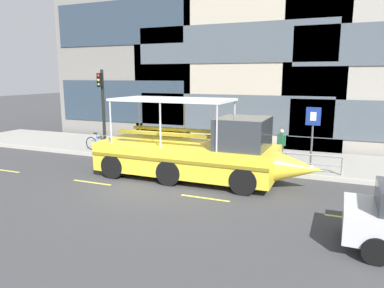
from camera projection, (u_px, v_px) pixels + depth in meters
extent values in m
plane|color=#3D3D3F|center=(155.00, 184.00, 14.15)|extent=(120.00, 120.00, 0.00)
cube|color=#99968E|center=(206.00, 154.00, 19.20)|extent=(32.00, 4.80, 0.18)
cube|color=#B2ADA3|center=(187.00, 164.00, 16.95)|extent=(32.00, 0.18, 0.18)
cube|color=#DBD64C|center=(4.00, 170.00, 16.14)|extent=(1.80, 0.12, 0.01)
cube|color=#DBD64C|center=(92.00, 182.00, 14.32)|extent=(1.80, 0.12, 0.01)
cube|color=#DBD64C|center=(205.00, 198.00, 12.49)|extent=(1.80, 0.12, 0.01)
cube|color=#DBD64C|center=(357.00, 219.00, 10.66)|extent=(1.80, 0.12, 0.01)
cube|color=#2D3D4C|center=(120.00, 101.00, 24.00)|extent=(9.35, 0.06, 2.75)
cube|color=#2D3D4C|center=(117.00, 23.00, 23.07)|extent=(9.35, 0.06, 2.75)
cube|color=#4C5660|center=(228.00, 113.00, 21.22)|extent=(11.66, 0.06, 2.20)
cube|color=#4C5660|center=(230.00, 43.00, 20.48)|extent=(11.66, 0.06, 2.20)
cylinder|color=gray|center=(214.00, 147.00, 16.63)|extent=(11.00, 0.07, 0.07)
cylinder|color=gray|center=(214.00, 155.00, 16.70)|extent=(11.00, 0.06, 0.06)
cylinder|color=gray|center=(114.00, 146.00, 18.80)|extent=(0.09, 0.09, 0.75)
cylinder|color=gray|center=(152.00, 150.00, 17.96)|extent=(0.09, 0.09, 0.75)
cylinder|color=gray|center=(192.00, 153.00, 17.12)|extent=(0.09, 0.09, 0.75)
cylinder|color=gray|center=(237.00, 157.00, 16.28)|extent=(0.09, 0.09, 0.75)
cylinder|color=gray|center=(287.00, 162.00, 15.45)|extent=(0.09, 0.09, 0.75)
cylinder|color=gray|center=(342.00, 166.00, 14.61)|extent=(0.09, 0.09, 0.75)
cylinder|color=black|center=(104.00, 111.00, 19.30)|extent=(0.16, 0.16, 4.32)
cube|color=black|center=(100.00, 80.00, 18.82)|extent=(0.24, 0.20, 0.72)
sphere|color=red|center=(98.00, 76.00, 18.68)|extent=(0.14, 0.14, 0.14)
sphere|color=gold|center=(98.00, 80.00, 18.72)|extent=(0.14, 0.14, 0.14)
sphere|color=green|center=(99.00, 84.00, 18.77)|extent=(0.14, 0.14, 0.14)
cylinder|color=#4C4F54|center=(312.00, 139.00, 15.33)|extent=(0.08, 0.08, 2.67)
cube|color=navy|center=(313.00, 116.00, 15.11)|extent=(0.60, 0.04, 0.76)
cube|color=white|center=(313.00, 116.00, 15.09)|extent=(0.24, 0.01, 0.36)
torus|color=black|center=(107.00, 145.00, 19.37)|extent=(0.70, 0.04, 0.70)
torus|color=black|center=(91.00, 143.00, 19.76)|extent=(0.70, 0.04, 0.70)
cylinder|color=#1E66B2|center=(99.00, 141.00, 19.53)|extent=(0.95, 0.04, 0.04)
cylinder|color=#1E66B2|center=(96.00, 138.00, 19.58)|extent=(0.19, 0.04, 0.51)
cube|color=black|center=(95.00, 133.00, 19.54)|extent=(0.20, 0.08, 0.06)
cylinder|color=#A5A5AA|center=(106.00, 135.00, 19.29)|extent=(0.03, 0.46, 0.03)
cube|color=yellow|center=(186.00, 158.00, 14.79)|extent=(7.34, 2.55, 1.18)
cone|color=yellow|center=(299.00, 168.00, 13.08)|extent=(1.65, 1.12, 1.12)
cylinder|color=yellow|center=(111.00, 151.00, 16.19)|extent=(0.37, 1.12, 1.12)
cube|color=olive|center=(172.00, 161.00, 13.59)|extent=(7.34, 0.04, 0.12)
sphere|color=white|center=(311.00, 168.00, 12.91)|extent=(0.22, 0.22, 0.22)
cube|color=#33383D|center=(243.00, 133.00, 13.66)|extent=(1.83, 2.14, 1.17)
cube|color=silver|center=(173.00, 100.00, 14.56)|extent=(4.77, 2.35, 0.10)
cylinder|color=#B2B2B7|center=(234.00, 121.00, 14.89)|extent=(0.07, 0.07, 1.72)
cylinder|color=#B2B2B7|center=(217.00, 129.00, 12.85)|extent=(0.07, 0.07, 1.72)
cylinder|color=#B2B2B7|center=(184.00, 119.00, 15.75)|extent=(0.07, 0.07, 1.72)
cylinder|color=#B2B2B7|center=(160.00, 125.00, 13.71)|extent=(0.07, 0.07, 1.72)
cylinder|color=#B2B2B7|center=(139.00, 117.00, 16.61)|extent=(0.07, 0.07, 1.72)
cylinder|color=#B2B2B7|center=(111.00, 122.00, 14.58)|extent=(0.07, 0.07, 1.72)
cube|color=olive|center=(179.00, 130.00, 15.36)|extent=(4.39, 0.28, 0.12)
cube|color=olive|center=(166.00, 134.00, 14.25)|extent=(4.39, 0.28, 0.12)
cylinder|color=black|center=(258.00, 166.00, 14.87)|extent=(1.00, 0.28, 1.00)
cylinder|color=black|center=(243.00, 181.00, 12.75)|extent=(1.00, 0.28, 1.00)
cylinder|color=black|center=(192.00, 160.00, 15.99)|extent=(1.00, 0.28, 1.00)
cylinder|color=black|center=(169.00, 173.00, 13.86)|extent=(1.00, 0.28, 1.00)
cylinder|color=black|center=(142.00, 155.00, 16.97)|extent=(1.00, 0.28, 1.00)
cylinder|color=black|center=(113.00, 166.00, 14.84)|extent=(1.00, 0.28, 1.00)
cylinder|color=#47423D|center=(279.00, 153.00, 17.13)|extent=(0.10, 0.10, 0.76)
cylinder|color=#47423D|center=(282.00, 153.00, 17.03)|extent=(0.10, 0.10, 0.76)
cube|color=#236B47|center=(281.00, 140.00, 16.96)|extent=(0.33, 0.26, 0.54)
cylinder|color=#236B47|center=(278.00, 140.00, 17.10)|extent=(0.07, 0.07, 0.49)
cylinder|color=#236B47|center=(285.00, 141.00, 16.83)|extent=(0.07, 0.07, 0.49)
sphere|color=tan|center=(282.00, 131.00, 16.89)|extent=(0.21, 0.21, 0.21)
cylinder|color=black|center=(371.00, 222.00, 9.67)|extent=(0.64, 0.22, 0.64)
cylinder|color=black|center=(376.00, 251.00, 8.05)|extent=(0.64, 0.22, 0.64)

